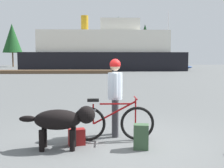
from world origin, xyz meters
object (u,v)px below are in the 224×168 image
Objects in this scene: person_cyclist at (115,90)px; dog at (62,120)px; handbag_pannier at (77,137)px; sailboat_moored at (168,67)px; ferry_boat at (104,52)px; bicycle at (112,122)px; backpack at (141,137)px.

dog is at bearing -140.64° from person_cyclist.
dog is at bearing -138.17° from handbag_pannier.
sailboat_moored is at bearing 74.38° from person_cyclist.
person_cyclist is 35.68m from ferry_boat.
person_cyclist reaches higher than handbag_pannier.
bicycle is at bearing -105.58° from sailboat_moored.
sailboat_moored is at bearing 75.37° from backpack.
handbag_pannier is at bearing -141.44° from person_cyclist.
person_cyclist is at bearing 39.36° from dog.
sailboat_moored is (9.95, 38.14, 0.26)m from backpack.
person_cyclist is 38.64m from sailboat_moored.
backpack is (0.52, -0.56, -0.15)m from bicycle.
sailboat_moored is at bearing 73.52° from handbag_pannier.
dog is (-1.04, -0.86, -0.47)m from person_cyclist.
ferry_boat is at bearing 88.52° from handbag_pannier.
ferry_boat is (0.94, 36.27, 2.73)m from handbag_pannier.
handbag_pannier is 39.47m from sailboat_moored.
sailboat_moored is (10.40, 37.21, -0.53)m from person_cyclist.
person_cyclist reaches higher than dog.
dog is at bearing -106.73° from sailboat_moored.
handbag_pannier is (-0.80, -0.63, -0.87)m from person_cyclist.
handbag_pannier is at bearing -106.48° from sailboat_moored.
person_cyclist is at bearing -105.62° from sailboat_moored.
bicycle is at bearing 27.12° from dog.
sailboat_moored is (10.48, 37.57, 0.11)m from bicycle.
sailboat_moored reaches higher than backpack.
bicycle is at bearing -90.35° from ferry_boat.
sailboat_moored reaches higher than person_cyclist.
dog is 1.53m from backpack.
ferry_boat reaches higher than person_cyclist.
ferry_boat is (0.14, 35.63, 1.86)m from person_cyclist.
person_cyclist is at bearing 78.16° from bicycle.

